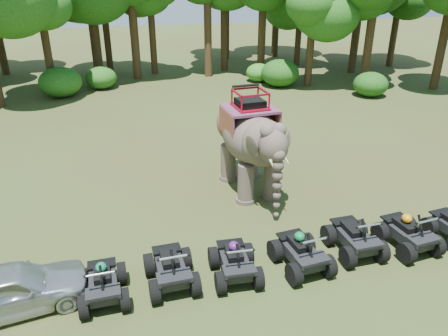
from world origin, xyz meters
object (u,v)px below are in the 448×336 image
at_px(atv_2, 235,257).
at_px(atv_5, 409,229).
at_px(elephant, 250,141).
at_px(atv_4, 355,233).
at_px(parked_car, 11,289).
at_px(atv_1, 171,264).
at_px(atv_3, 302,248).
at_px(atv_0, 102,279).

bearing_deg(atv_2, atv_5, 3.62).
distance_m(elephant, atv_2, 5.56).
xyz_separation_m(elephant, atv_4, (1.83, -4.79, -1.30)).
relative_size(parked_car, atv_5, 2.07).
distance_m(atv_1, atv_4, 5.55).
bearing_deg(atv_1, atv_3, -5.11).
relative_size(atv_1, atv_2, 1.03).
distance_m(atv_0, atv_3, 5.47).
bearing_deg(elephant, atv_1, -131.48).
xyz_separation_m(parked_car, atv_5, (11.22, -0.08, 0.03)).
bearing_deg(atv_3, parked_car, 172.55).
bearing_deg(atv_4, atv_2, -177.71).
bearing_deg(parked_car, atv_4, -98.51).
xyz_separation_m(elephant, atv_1, (-3.71, -4.90, -1.31)).
bearing_deg(atv_0, elephant, 40.79).
bearing_deg(parked_car, atv_5, -99.61).
relative_size(elephant, atv_2, 2.71).
height_order(atv_1, atv_5, atv_5).
bearing_deg(atv_0, atv_2, -1.48).
distance_m(elephant, atv_4, 5.29).
xyz_separation_m(parked_car, atv_2, (5.73, -0.12, 0.00)).
distance_m(atv_2, atv_4, 3.80).
xyz_separation_m(atv_1, atv_2, (1.76, -0.13, -0.02)).
distance_m(parked_car, atv_0, 2.20).
xyz_separation_m(atv_0, atv_4, (7.32, 0.27, 0.05)).
bearing_deg(elephant, atv_3, -94.52).
distance_m(elephant, atv_1, 6.29).
relative_size(elephant, atv_1, 2.63).
bearing_deg(atv_5, atv_4, 167.05).
xyz_separation_m(atv_4, atv_5, (1.70, -0.19, -0.00)).
bearing_deg(atv_5, elephant, 118.87).
bearing_deg(atv_4, atv_5, -7.89).
height_order(parked_car, atv_0, parked_car).
distance_m(parked_car, atv_3, 7.67).
bearing_deg(atv_2, elephant, 71.91).
bearing_deg(atv_4, atv_3, -172.05).
bearing_deg(elephant, atv_5, -59.08).
bearing_deg(atv_1, parked_car, 178.02).
relative_size(elephant, atv_0, 2.79).
bearing_deg(parked_car, atv_2, -100.44).
distance_m(atv_0, atv_2, 3.53).
bearing_deg(atv_1, atv_2, -6.39).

